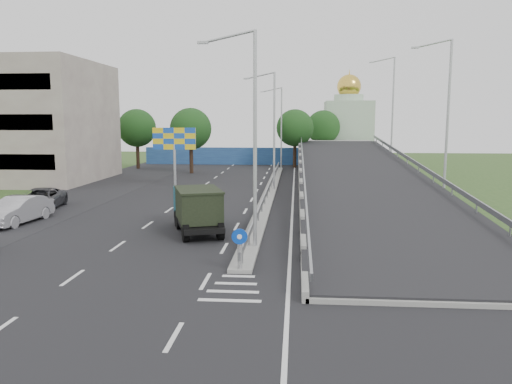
# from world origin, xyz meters

# --- Properties ---
(ground) EXTENTS (160.00, 160.00, 0.00)m
(ground) POSITION_xyz_m (0.00, 0.00, 0.00)
(ground) COLOR #2D4C1E
(ground) RESTS_ON ground
(road_surface) EXTENTS (26.00, 90.00, 0.04)m
(road_surface) POSITION_xyz_m (-3.00, 20.00, 0.00)
(road_surface) COLOR black
(road_surface) RESTS_ON ground
(parking_strip) EXTENTS (8.00, 90.00, 0.05)m
(parking_strip) POSITION_xyz_m (-16.00, 20.00, 0.00)
(parking_strip) COLOR black
(parking_strip) RESTS_ON ground
(median) EXTENTS (1.00, 44.00, 0.20)m
(median) POSITION_xyz_m (0.00, 24.00, 0.10)
(median) COLOR gray
(median) RESTS_ON ground
(overpass_ramp) EXTENTS (10.00, 50.00, 3.50)m
(overpass_ramp) POSITION_xyz_m (7.50, 24.00, 1.75)
(overpass_ramp) COLOR gray
(overpass_ramp) RESTS_ON ground
(median_guardrail) EXTENTS (0.09, 44.00, 0.71)m
(median_guardrail) POSITION_xyz_m (0.00, 24.00, 0.75)
(median_guardrail) COLOR gray
(median_guardrail) RESTS_ON median
(sign_bollard) EXTENTS (0.64, 0.23, 1.67)m
(sign_bollard) POSITION_xyz_m (0.00, 2.17, 1.03)
(sign_bollard) COLOR black
(sign_bollard) RESTS_ON median
(lamp_post_near) EXTENTS (2.74, 0.18, 10.08)m
(lamp_post_near) POSITION_xyz_m (0.11, 6.00, 5.81)
(lamp_post_near) COLOR #B2B5B7
(lamp_post_near) RESTS_ON median
(lamp_post_mid) EXTENTS (2.74, 0.18, 10.08)m
(lamp_post_mid) POSITION_xyz_m (0.11, 26.00, 5.81)
(lamp_post_mid) COLOR #B2B5B7
(lamp_post_mid) RESTS_ON median
(lamp_post_far) EXTENTS (2.74, 0.18, 10.08)m
(lamp_post_far) POSITION_xyz_m (0.11, 46.00, 5.81)
(lamp_post_far) COLOR #B2B5B7
(lamp_post_far) RESTS_ON median
(blue_wall) EXTENTS (30.00, 0.50, 2.40)m
(blue_wall) POSITION_xyz_m (-4.00, 52.00, 1.20)
(blue_wall) COLOR navy
(blue_wall) RESTS_ON ground
(church) EXTENTS (7.00, 7.00, 13.80)m
(church) POSITION_xyz_m (10.00, 60.00, 5.31)
(church) COLOR #B2CCAD
(church) RESTS_ON ground
(billboard) EXTENTS (4.00, 0.24, 5.50)m
(billboard) POSITION_xyz_m (-9.00, 28.00, 4.19)
(billboard) COLOR #B2B5B7
(billboard) RESTS_ON ground
(tree_left_mid) EXTENTS (4.80, 4.80, 7.60)m
(tree_left_mid) POSITION_xyz_m (-10.00, 40.00, 5.18)
(tree_left_mid) COLOR black
(tree_left_mid) RESTS_ON ground
(tree_median_far) EXTENTS (4.80, 4.80, 7.60)m
(tree_median_far) POSITION_xyz_m (2.00, 48.00, 5.18)
(tree_median_far) COLOR black
(tree_median_far) RESTS_ON ground
(tree_left_far) EXTENTS (4.80, 4.80, 7.60)m
(tree_left_far) POSITION_xyz_m (-18.00, 45.00, 5.18)
(tree_left_far) COLOR black
(tree_left_far) RESTS_ON ground
(tree_ramp_far) EXTENTS (4.80, 4.80, 7.60)m
(tree_ramp_far) POSITION_xyz_m (6.00, 55.00, 5.18)
(tree_ramp_far) COLOR black
(tree_ramp_far) RESTS_ON ground
(dump_truck) EXTENTS (3.83, 6.09, 2.53)m
(dump_truck) POSITION_xyz_m (-3.24, 9.58, 1.40)
(dump_truck) COLOR black
(dump_truck) RESTS_ON ground
(parked_car_b) EXTENTS (2.27, 5.13, 1.64)m
(parked_car_b) POSITION_xyz_m (-14.43, 10.94, 0.82)
(parked_car_b) COLOR #AFADB3
(parked_car_b) RESTS_ON ground
(parked_car_c) EXTENTS (3.27, 5.63, 1.47)m
(parked_car_c) POSITION_xyz_m (-15.49, 15.56, 0.74)
(parked_car_c) COLOR #38383D
(parked_car_c) RESTS_ON ground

